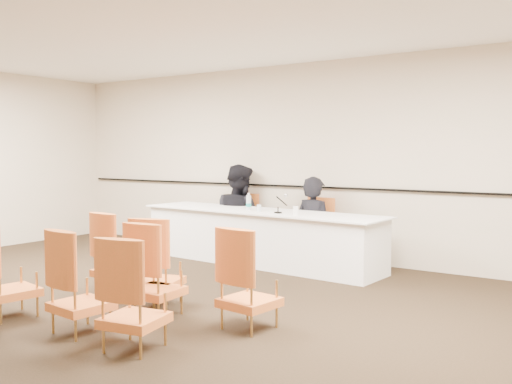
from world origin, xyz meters
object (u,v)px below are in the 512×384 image
panelist_second (240,223)px  aud_chair_back_right (134,293)px  panelist_main_chair (314,230)px  microphone (278,203)px  aud_chair_front_mid (158,261)px  panelist_second_chair (240,223)px  aud_chair_front_left (118,253)px  aud_chair_back_mid (81,281)px  aud_chair_back_left (11,269)px  water_bottle (249,201)px  drinking_glass (259,208)px  aud_chair_extra (156,269)px  coffee_cup (296,211)px  panelist_main (314,234)px  panel_table (259,237)px  aud_chair_front_right (249,278)px

panelist_second → aud_chair_back_right: 4.68m
panelist_main_chair → microphone: microphone is taller
aud_chair_front_mid → panelist_second_chair: bearing=93.2°
aud_chair_front_left → aud_chair_back_mid: (0.82, -1.17, 0.00)m
aud_chair_back_left → aud_chair_back_right: (1.71, 0.02, 0.00)m
water_bottle → aud_chair_back_left: (-0.33, -3.63, -0.43)m
drinking_glass → aud_chair_back_left: 3.59m
panelist_second → aud_chair_extra: size_ratio=2.01×
panelist_main_chair → aud_chair_extra: bearing=-85.9°
drinking_glass → panelist_main_chair: bearing=50.4°
drinking_glass → aud_chair_front_left: bearing=-100.4°
coffee_cup → aud_chair_extra: size_ratio=0.12×
panelist_main_chair → panelist_main: bearing=0.0°
panel_table → water_bottle: 0.55m
panelist_second_chair → aud_chair_front_mid: 3.35m
aud_chair_front_mid → aud_chair_back_right: bearing=-71.6°
aud_chair_back_left → aud_chair_extra: same height
panelist_main_chair → aud_chair_front_mid: size_ratio=1.00×
panelist_main_chair → coffee_cup: bearing=-77.3°
panelist_second → aud_chair_extra: bearing=133.7°
panelist_main → coffee_cup: 0.87m
panel_table → panelist_second_chair: panelist_second_chair is taller
panelist_main → coffee_cup: (0.12, -0.75, 0.43)m
aud_chair_front_left → aud_chair_back_left: size_ratio=1.00×
panelist_main → aud_chair_back_right: (0.58, -4.15, 0.06)m
aud_chair_back_left → aud_chair_front_right: bearing=35.1°
panelist_second → drinking_glass: size_ratio=19.09×
aud_chair_front_right → aud_chair_back_mid: bearing=-135.2°
water_bottle → aud_chair_extra: 2.97m
microphone → drinking_glass: 0.37m
aud_chair_front_mid → aud_chair_front_right: bearing=-22.6°
panelist_second → aud_chair_back_left: panelist_second is taller
panel_table → coffee_cup: coffee_cup is taller
panelist_main_chair → aud_chair_front_right: size_ratio=1.00×
aud_chair_back_right → aud_chair_extra: 0.96m
coffee_cup → aud_chair_back_right: aud_chair_back_right is taller
coffee_cup → microphone: bearing=172.3°
panelist_main_chair → panelist_second_chair: bearing=180.0°
aud_chair_front_left → coffee_cup: bearing=68.8°
aud_chair_back_right → aud_chair_front_left: bearing=130.8°
panelist_second_chair → panel_table: bearing=-34.5°
panelist_main → aud_chair_extra: (0.04, -3.35, 0.06)m
panel_table → microphone: bearing=-18.0°
aud_chair_front_right → aud_chair_back_mid: size_ratio=1.00×
water_bottle → aud_chair_extra: bearing=-73.3°
panelist_second → drinking_glass: bearing=160.7°
microphone → aud_chair_front_left: (-0.78, -2.23, -0.44)m
coffee_cup → drinking_glass: bearing=171.8°
aud_chair_front_left → drinking_glass: bearing=84.7°
drinking_glass → aud_chair_front_mid: 2.44m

